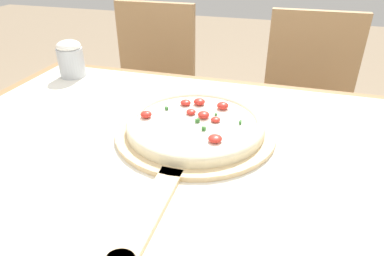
# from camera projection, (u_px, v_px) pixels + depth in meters

# --- Properties ---
(dining_table) EXTENTS (1.21, 1.01, 0.73)m
(dining_table) POSITION_uv_depth(u_px,v_px,m) (159.00, 197.00, 0.78)
(dining_table) COLOR olive
(dining_table) RESTS_ON ground_plane
(towel_cloth) EXTENTS (1.13, 0.93, 0.00)m
(towel_cloth) POSITION_uv_depth(u_px,v_px,m) (157.00, 159.00, 0.73)
(towel_cloth) COLOR white
(towel_cloth) RESTS_ON dining_table
(pizza_peel) EXTENTS (0.38, 0.61, 0.01)m
(pizza_peel) POSITION_uv_depth(u_px,v_px,m) (193.00, 136.00, 0.80)
(pizza_peel) COLOR #D6B784
(pizza_peel) RESTS_ON towel_cloth
(pizza) EXTENTS (0.33, 0.33, 0.04)m
(pizza) POSITION_uv_depth(u_px,v_px,m) (196.00, 124.00, 0.81)
(pizza) COLOR beige
(pizza) RESTS_ON pizza_peel
(chair_left) EXTENTS (0.41, 0.41, 0.89)m
(chair_left) POSITION_uv_depth(u_px,v_px,m) (151.00, 87.00, 1.65)
(chair_left) COLOR tan
(chair_left) RESTS_ON ground_plane
(chair_right) EXTENTS (0.41, 0.41, 0.89)m
(chair_right) POSITION_uv_depth(u_px,v_px,m) (306.00, 105.00, 1.47)
(chair_right) COLOR tan
(chair_right) RESTS_ON ground_plane
(flour_cup) EXTENTS (0.08, 0.08, 0.12)m
(flour_cup) POSITION_uv_depth(u_px,v_px,m) (71.00, 58.00, 1.13)
(flour_cup) COLOR #B2B7BC
(flour_cup) RESTS_ON towel_cloth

